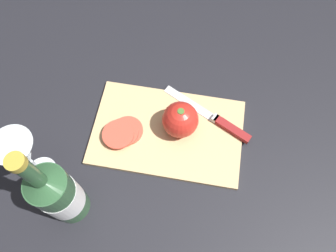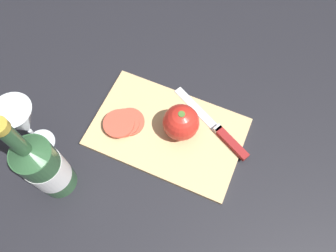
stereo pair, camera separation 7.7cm
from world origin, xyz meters
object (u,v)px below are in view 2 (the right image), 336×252
(wine_glass, at_px, (22,122))
(whole_tomato, at_px, (181,122))
(wine_bottle, at_px, (45,167))
(tomato_slice_stack_near, at_px, (124,123))
(knife, at_px, (224,136))

(wine_glass, relative_size, whole_tomato, 1.95)
(wine_bottle, height_order, whole_tomato, wine_bottle)
(whole_tomato, height_order, tomato_slice_stack_near, whole_tomato)
(wine_bottle, distance_m, knife, 0.41)
(wine_bottle, bearing_deg, knife, 39.07)
(tomato_slice_stack_near, bearing_deg, wine_glass, -144.29)
(wine_glass, bearing_deg, wine_bottle, -34.58)
(wine_glass, xyz_separation_m, knife, (0.40, 0.19, -0.10))
(wine_glass, height_order, tomato_slice_stack_near, wine_glass)
(wine_glass, distance_m, knife, 0.46)
(wine_bottle, bearing_deg, tomato_slice_stack_near, 68.06)
(whole_tomato, xyz_separation_m, tomato_slice_stack_near, (-0.13, -0.04, -0.03))
(wine_bottle, distance_m, wine_glass, 0.11)
(wine_glass, distance_m, whole_tomato, 0.35)
(wine_glass, height_order, whole_tomato, wine_glass)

